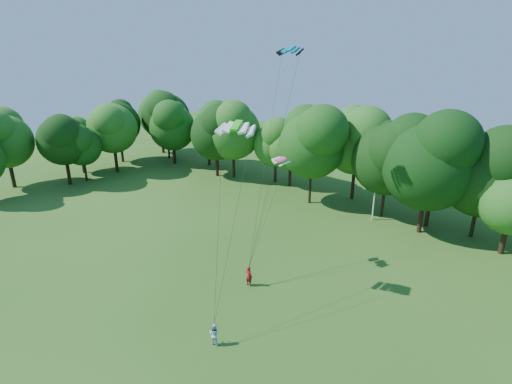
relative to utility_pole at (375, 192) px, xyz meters
The scene contains 10 objects.
ground 33.10m from the utility_pole, 93.53° to the right, with size 160.00×160.00×0.00m, color #255116.
utility_pole is the anchor object (origin of this frame).
kite_flyer_left 20.97m from the utility_pole, 97.26° to the right, with size 0.70×0.46×1.91m, color maroon.
kite_flyer_right 28.06m from the utility_pole, 89.53° to the right, with size 0.83×0.64×1.70m, color #B5DCFC.
kite_teal 20.66m from the utility_pole, 111.97° to the right, with size 2.47×1.13×0.56m.
kite_green 24.42m from the utility_pole, 97.46° to the right, with size 3.21×2.14×0.69m.
kite_pink 17.49m from the utility_pole, 100.13° to the right, with size 2.09×1.58×0.34m.
tree_back_west 30.77m from the utility_pole, behind, with size 8.73×8.73×12.70m.
tree_back_center 8.29m from the utility_pole, ahead, with size 10.76×10.76×15.66m.
tree_flank_west 44.18m from the utility_pole, 161.67° to the right, with size 6.57×6.57×9.56m.
Camera 1 is at (19.07, -11.33, 19.94)m, focal length 28.00 mm.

